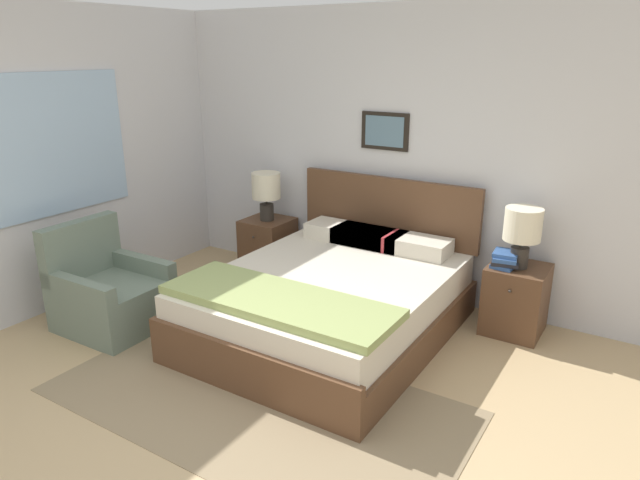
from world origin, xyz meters
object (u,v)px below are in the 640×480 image
(armchair, at_px, (109,294))
(nightstand_by_door, at_px, (515,299))
(table_lamp_by_door, at_px, (523,229))
(bed, at_px, (331,299))
(table_lamp_near_window, at_px, (266,189))
(nightstand_near_window, at_px, (268,246))

(armchair, relative_size, nightstand_by_door, 1.53)
(armchair, relative_size, table_lamp_by_door, 1.79)
(bed, xyz_separation_m, table_lamp_by_door, (1.25, 0.80, 0.59))
(armchair, height_order, nightstand_by_door, armchair)
(armchair, height_order, table_lamp_near_window, table_lamp_near_window)
(nightstand_by_door, distance_m, table_lamp_near_window, 2.58)
(bed, relative_size, table_lamp_near_window, 4.43)
(table_lamp_near_window, bearing_deg, nightstand_by_door, 0.38)
(armchair, distance_m, nightstand_near_window, 1.73)
(nightstand_near_window, xyz_separation_m, table_lamp_near_window, (0.01, -0.02, 0.60))
(bed, bearing_deg, table_lamp_near_window, 147.23)
(nightstand_by_door, distance_m, table_lamp_by_door, 0.60)
(armchair, relative_size, nightstand_near_window, 1.53)
(bed, height_order, table_lamp_near_window, bed)
(bed, distance_m, armchair, 1.85)
(table_lamp_near_window, bearing_deg, nightstand_near_window, 119.63)
(nightstand_near_window, xyz_separation_m, table_lamp_by_door, (2.51, -0.02, 0.60))
(armchair, distance_m, table_lamp_by_door, 3.39)
(nightstand_near_window, relative_size, table_lamp_by_door, 1.17)
(bed, xyz_separation_m, nightstand_by_door, (1.26, 0.82, -0.02))
(table_lamp_near_window, height_order, table_lamp_by_door, same)
(nightstand_near_window, distance_m, table_lamp_by_door, 2.58)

